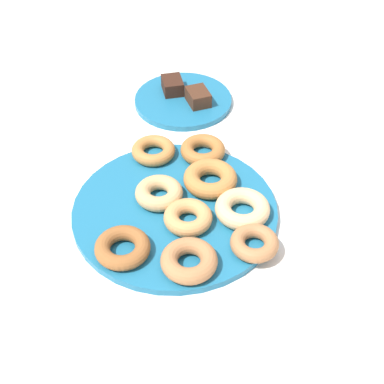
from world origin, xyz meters
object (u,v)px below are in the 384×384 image
object	(u,v)px
donut_5	(159,193)
donut_7	(210,179)
donut_1	(188,217)
cake_plate	(183,100)
brownie_far	(198,97)
donut_8	(254,243)
donut_2	(203,150)
donut_0	(189,261)
donut_plate	(175,211)
brownie_near	(172,85)
donut_4	(242,209)
donut_6	(123,248)
donut_3	(153,150)

from	to	relation	value
donut_5	donut_7	bearing A→B (deg)	96.87
donut_1	cake_plate	world-z (taller)	donut_1
donut_5	brownie_far	size ratio (longest dim) A/B	1.53
donut_7	donut_8	bearing A→B (deg)	8.95
donut_2	brownie_far	size ratio (longest dim) A/B	1.55
donut_0	cake_plate	distance (m)	0.46
donut_plate	brownie_far	world-z (taller)	brownie_far
donut_1	cake_plate	size ratio (longest dim) A/B	0.39
donut_plate	donut_1	bearing A→B (deg)	17.99
donut_7	cake_plate	world-z (taller)	donut_7
cake_plate	brownie_near	distance (m)	0.04
donut_7	brownie_far	world-z (taller)	same
donut_8	brownie_near	size ratio (longest dim) A/B	1.43
donut_plate	donut_1	xyz separation A→B (m)	(0.04, 0.01, 0.02)
donut_plate	donut_1	distance (m)	0.05
donut_4	donut_2	bearing A→B (deg)	-172.92
donut_6	donut_8	world-z (taller)	donut_6
donut_5	brownie_near	xyz separation A→B (m)	(-0.32, 0.10, 0.00)
donut_5	brownie_near	distance (m)	0.33
donut_0	brownie_near	xyz separation A→B (m)	(-0.48, 0.09, 0.00)
donut_2	donut_plate	bearing A→B (deg)	-34.15
brownie_far	donut_plate	bearing A→B (deg)	-22.50
donut_1	donut_3	distance (m)	0.19
donut_5	donut_8	distance (m)	0.19
donut_plate	donut_5	size ratio (longest dim) A/B	4.24
donut_3	donut_1	bearing A→B (deg)	5.44
donut_6	donut_7	size ratio (longest dim) A/B	0.92
donut_plate	donut_0	distance (m)	0.13
donut_1	cake_plate	xyz separation A→B (m)	(-0.36, 0.08, -0.02)
donut_plate	donut_0	bearing A→B (deg)	-4.00
donut_plate	donut_3	bearing A→B (deg)	-178.05
donut_2	donut_3	size ratio (longest dim) A/B	1.03
donut_plate	donut_6	bearing A→B (deg)	-53.31
donut_plate	donut_5	xyz separation A→B (m)	(-0.03, -0.02, 0.02)
donut_0	donut_8	size ratio (longest dim) A/B	1.14
donut_2	donut_4	distance (m)	0.17
donut_0	donut_8	xyz separation A→B (m)	(-0.01, 0.11, -0.00)
donut_0	donut_3	distance (m)	0.28
donut_plate	donut_1	size ratio (longest dim) A/B	4.33
donut_plate	donut_8	size ratio (longest dim) A/B	4.52
donut_5	donut_8	size ratio (longest dim) A/B	1.07
donut_4	donut_7	distance (m)	0.09
donut_7	cake_plate	bearing A→B (deg)	175.57
donut_2	donut_6	bearing A→B (deg)	-42.94
donut_4	donut_5	bearing A→B (deg)	-120.41
donut_3	brownie_far	world-z (taller)	brownie_far
donut_1	brownie_near	bearing A→B (deg)	170.15
donut_5	donut_8	bearing A→B (deg)	38.83
donut_4	brownie_far	xyz separation A→B (m)	(-0.34, 0.02, 0.00)
donut_5	brownie_far	xyz separation A→B (m)	(-0.26, 0.14, 0.00)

